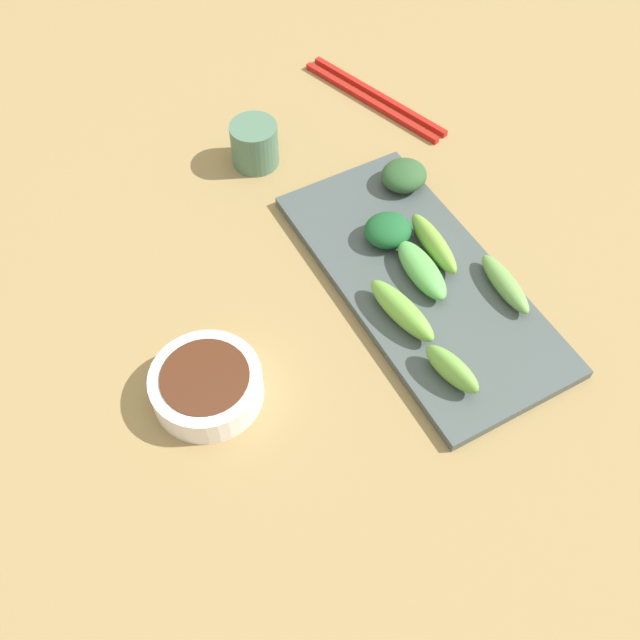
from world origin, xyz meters
TOP-DOWN VIEW (x-y plane):
  - tabletop at (0.00, 0.00)m, footprint 2.10×2.10m
  - sauce_bowl at (-0.18, -0.02)m, footprint 0.11×0.11m
  - serving_plate at (0.08, -0.00)m, footprint 0.17×0.37m
  - broccoli_stalk_0 at (0.11, 0.02)m, footprint 0.03×0.09m
  - broccoli_stalk_1 at (0.08, 0.00)m, footprint 0.04×0.09m
  - broccoli_stalk_2 at (0.03, -0.12)m, footprint 0.04×0.07m
  - broccoli_leafy_3 at (0.14, 0.13)m, footprint 0.06×0.06m
  - broccoli_stalk_4 at (0.15, -0.06)m, footprint 0.03×0.09m
  - broccoli_leafy_5 at (0.08, 0.06)m, footprint 0.06×0.06m
  - broccoli_stalk_6 at (0.03, -0.04)m, footprint 0.04×0.10m
  - chopsticks at (0.20, 0.29)m, footprint 0.09×0.23m
  - tea_cup at (0.01, 0.26)m, footprint 0.06×0.06m

SIDE VIEW (x-z plane):
  - tabletop at x=0.00m, z-range 0.00..0.02m
  - chopsticks at x=0.20m, z-range 0.02..0.03m
  - serving_plate at x=0.08m, z-range 0.02..0.03m
  - sauce_bowl at x=-0.18m, z-range 0.02..0.06m
  - broccoli_stalk_4 at x=0.15m, z-range 0.03..0.05m
  - broccoli_stalk_1 at x=0.08m, z-range 0.03..0.06m
  - broccoli_stalk_0 at x=0.11m, z-range 0.03..0.06m
  - broccoli_leafy_3 at x=0.14m, z-range 0.03..0.06m
  - broccoli_stalk_6 at x=0.03m, z-range 0.03..0.06m
  - broccoli_leafy_5 at x=0.08m, z-range 0.03..0.06m
  - broccoli_stalk_2 at x=0.03m, z-range 0.03..0.06m
  - tea_cup at x=0.01m, z-range 0.02..0.08m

